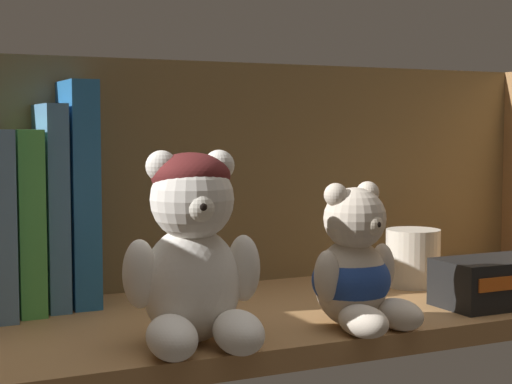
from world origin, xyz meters
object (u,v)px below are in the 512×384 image
Objects in this scene: book_5 at (22,219)px; teddy_bear_smaller at (355,270)px; book_6 at (49,206)px; pillar_candle at (413,258)px; book_7 at (76,193)px; teddy_bear_larger at (193,253)px; small_product_box at (493,282)px.

book_5 is 1.36× the size of teddy_bear_smaller.
pillar_candle is (38.30, -7.39, -6.73)cm from book_6.
book_7 reaches higher than book_6.
small_product_box is at bearing 1.73° from teddy_bear_larger.
book_5 is 5.85cm from book_7.
book_7 reaches higher than small_product_box.
book_6 is 44.42cm from small_product_box.
book_6 is 39.58cm from pillar_candle.
book_6 reaches higher than book_5.
teddy_bear_larger is at bearing -157.75° from pillar_candle.
book_5 is 2.88cm from book_6.
teddy_bear_larger reaches higher than teddy_bear_smaller.
small_product_box is at bearing -27.48° from book_7.
teddy_bear_smaller reaches higher than small_product_box.
teddy_bear_smaller is (15.00, -0.52, -2.44)cm from teddy_bear_larger.
small_product_box is (17.02, 1.49, -2.68)cm from teddy_bear_smaller.
pillar_candle is at bearing 95.41° from small_product_box.
book_6 is 30.78cm from teddy_bear_smaller.
book_5 is 32.57cm from teddy_bear_smaller.
small_product_box is (32.01, 0.97, -5.13)cm from teddy_bear_larger.
book_5 is at bearing 169.76° from pillar_candle.
teddy_bear_smaller is at bearing -42.57° from book_6.
pillar_candle is (35.55, -7.39, -7.88)cm from book_7.
small_product_box is at bearing -84.59° from pillar_candle.
teddy_bear_larger is 32.44cm from small_product_box.
book_7 is 1.99× the size of small_product_box.
book_7 is 29.06cm from teddy_bear_smaller.
teddy_bear_larger is 1.42× the size of small_product_box.
pillar_candle is at bearing 39.61° from teddy_bear_smaller.
book_5 is 22.43cm from teddy_bear_larger.
pillar_candle is at bearing -11.74° from book_7.
teddy_bear_smaller is at bearing -2.00° from teddy_bear_larger.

